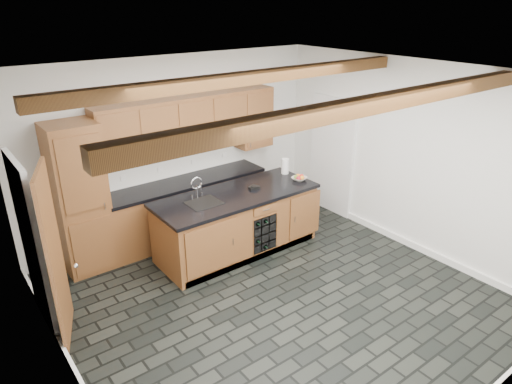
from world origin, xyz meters
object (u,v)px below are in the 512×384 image
paper_towel (285,166)px  kitchen_scale (254,187)px  fruit_bowl (299,179)px  island (238,222)px

paper_towel → kitchen_scale: bearing=-164.2°
fruit_bowl → island: bearing=172.1°
paper_towel → island: bearing=-168.5°
island → fruit_bowl: bearing=-7.9°
island → paper_towel: bearing=11.5°
kitchen_scale → fruit_bowl: size_ratio=0.77×
fruit_bowl → paper_towel: size_ratio=0.90×
island → fruit_bowl: (1.07, -0.15, 0.49)m
kitchen_scale → fruit_bowl: fruit_bowl is taller
island → paper_towel: (1.10, 0.22, 0.59)m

